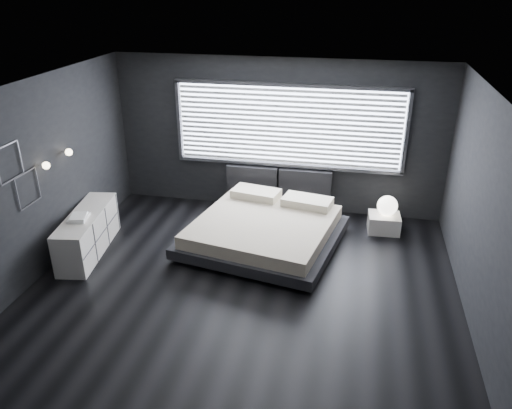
# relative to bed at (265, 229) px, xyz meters

# --- Properties ---
(room) EXTENTS (6.04, 6.00, 2.80)m
(room) POSITION_rel_bed_xyz_m (-0.06, -1.24, 1.12)
(room) COLOR black
(room) RESTS_ON ground
(window) EXTENTS (4.14, 0.09, 1.52)m
(window) POSITION_rel_bed_xyz_m (0.14, 1.45, 1.33)
(window) COLOR white
(window) RESTS_ON ground
(headboard) EXTENTS (1.96, 0.16, 0.52)m
(headboard) POSITION_rel_bed_xyz_m (-0.01, 1.40, 0.29)
(headboard) COLOR black
(headboard) RESTS_ON ground
(sconce_near) EXTENTS (0.18, 0.11, 0.11)m
(sconce_near) POSITION_rel_bed_xyz_m (-2.94, -1.19, 1.32)
(sconce_near) COLOR silver
(sconce_near) RESTS_ON ground
(sconce_far) EXTENTS (0.18, 0.11, 0.11)m
(sconce_far) POSITION_rel_bed_xyz_m (-2.94, -0.59, 1.32)
(sconce_far) COLOR silver
(sconce_far) RESTS_ON ground
(wall_art_upper) EXTENTS (0.01, 0.48, 0.48)m
(wall_art_upper) POSITION_rel_bed_xyz_m (-3.04, -1.79, 1.57)
(wall_art_upper) COLOR #47474C
(wall_art_upper) RESTS_ON ground
(wall_art_lower) EXTENTS (0.01, 0.48, 0.48)m
(wall_art_lower) POSITION_rel_bed_xyz_m (-3.04, -1.54, 1.10)
(wall_art_lower) COLOR #47474C
(wall_art_lower) RESTS_ON ground
(bed) EXTENTS (2.70, 2.62, 0.60)m
(bed) POSITION_rel_bed_xyz_m (0.00, 0.00, 0.00)
(bed) COLOR black
(bed) RESTS_ON ground
(nightstand) EXTENTS (0.56, 0.47, 0.31)m
(nightstand) POSITION_rel_bed_xyz_m (1.93, 0.89, -0.12)
(nightstand) COLOR silver
(nightstand) RESTS_ON ground
(orb_lamp) EXTENTS (0.34, 0.34, 0.34)m
(orb_lamp) POSITION_rel_bed_xyz_m (1.96, 0.90, 0.20)
(orb_lamp) COLOR white
(orb_lamp) RESTS_ON nightstand
(dresser) EXTENTS (0.72, 1.73, 0.67)m
(dresser) POSITION_rel_bed_xyz_m (-2.71, -0.79, 0.06)
(dresser) COLOR silver
(dresser) RESTS_ON ground
(book_stack) EXTENTS (0.33, 0.39, 0.07)m
(book_stack) POSITION_rel_bed_xyz_m (-2.70, -0.99, 0.42)
(book_stack) COLOR white
(book_stack) RESTS_ON dresser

